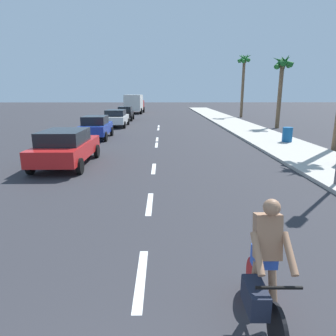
{
  "coord_description": "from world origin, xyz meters",
  "views": [
    {
      "loc": [
        0.39,
        -0.5,
        3.12
      ],
      "look_at": [
        0.53,
        7.51,
        1.1
      ],
      "focal_mm": 32.05,
      "sensor_mm": 36.0,
      "label": 1
    }
  ],
  "objects_px": {
    "parked_car_red": "(66,146)",
    "delivery_truck": "(134,103)",
    "parked_car_white": "(116,118)",
    "parked_car_blue": "(96,127)",
    "parked_car_black": "(125,113)",
    "cyclist": "(264,271)",
    "trash_bin_far": "(287,135)",
    "palm_tree_far": "(282,71)",
    "palm_tree_distant": "(244,68)"
  },
  "relations": [
    {
      "from": "parked_car_red",
      "to": "delivery_truck",
      "type": "bearing_deg",
      "value": 90.16
    },
    {
      "from": "parked_car_red",
      "to": "parked_car_white",
      "type": "relative_size",
      "value": 1.02
    },
    {
      "from": "parked_car_blue",
      "to": "parked_car_white",
      "type": "relative_size",
      "value": 0.9
    },
    {
      "from": "parked_car_black",
      "to": "delivery_truck",
      "type": "height_order",
      "value": "delivery_truck"
    },
    {
      "from": "parked_car_black",
      "to": "delivery_truck",
      "type": "distance_m",
      "value": 11.93
    },
    {
      "from": "cyclist",
      "to": "trash_bin_far",
      "type": "xyz_separation_m",
      "value": [
        6.4,
        14.9,
        -0.24
      ]
    },
    {
      "from": "delivery_truck",
      "to": "palm_tree_far",
      "type": "xyz_separation_m",
      "value": [
        14.68,
        -20.05,
        3.45
      ]
    },
    {
      "from": "parked_car_white",
      "to": "parked_car_blue",
      "type": "bearing_deg",
      "value": -91.86
    },
    {
      "from": "parked_car_blue",
      "to": "palm_tree_distant",
      "type": "xyz_separation_m",
      "value": [
        14.75,
        18.1,
        5.25
      ]
    },
    {
      "from": "delivery_truck",
      "to": "palm_tree_far",
      "type": "relative_size",
      "value": 0.98
    },
    {
      "from": "parked_car_white",
      "to": "palm_tree_distant",
      "type": "bearing_deg",
      "value": 36.03
    },
    {
      "from": "palm_tree_far",
      "to": "parked_car_blue",
      "type": "bearing_deg",
      "value": -157.85
    },
    {
      "from": "trash_bin_far",
      "to": "parked_car_red",
      "type": "bearing_deg",
      "value": -155.6
    },
    {
      "from": "parked_car_blue",
      "to": "palm_tree_far",
      "type": "relative_size",
      "value": 0.63
    },
    {
      "from": "parked_car_blue",
      "to": "palm_tree_far",
      "type": "bearing_deg",
      "value": 21.16
    },
    {
      "from": "cyclist",
      "to": "parked_car_blue",
      "type": "xyz_separation_m",
      "value": [
        -5.96,
        17.42,
        0.01
      ]
    },
    {
      "from": "parked_car_blue",
      "to": "palm_tree_far",
      "type": "xyz_separation_m",
      "value": [
        14.96,
        6.09,
        4.12
      ]
    },
    {
      "from": "palm_tree_far",
      "to": "delivery_truck",
      "type": "bearing_deg",
      "value": 126.2
    },
    {
      "from": "parked_car_white",
      "to": "delivery_truck",
      "type": "distance_m",
      "value": 18.58
    },
    {
      "from": "cyclist",
      "to": "palm_tree_distant",
      "type": "xyz_separation_m",
      "value": [
        8.79,
        35.52,
        5.26
      ]
    },
    {
      "from": "parked_car_red",
      "to": "palm_tree_far",
      "type": "height_order",
      "value": "palm_tree_far"
    },
    {
      "from": "cyclist",
      "to": "palm_tree_far",
      "type": "xyz_separation_m",
      "value": [
        9.0,
        23.51,
        4.12
      ]
    },
    {
      "from": "cyclist",
      "to": "palm_tree_distant",
      "type": "bearing_deg",
      "value": -102.84
    },
    {
      "from": "parked_car_blue",
      "to": "parked_car_black",
      "type": "relative_size",
      "value": 1.07
    },
    {
      "from": "parked_car_white",
      "to": "parked_car_black",
      "type": "xyz_separation_m",
      "value": [
        0.07,
        6.65,
        -0.01
      ]
    },
    {
      "from": "parked_car_blue",
      "to": "parked_car_black",
      "type": "distance_m",
      "value": 14.23
    },
    {
      "from": "delivery_truck",
      "to": "trash_bin_far",
      "type": "height_order",
      "value": "delivery_truck"
    },
    {
      "from": "cyclist",
      "to": "parked_car_black",
      "type": "distance_m",
      "value": 32.14
    },
    {
      "from": "parked_car_white",
      "to": "parked_car_black",
      "type": "distance_m",
      "value": 6.65
    },
    {
      "from": "delivery_truck",
      "to": "parked_car_blue",
      "type": "bearing_deg",
      "value": -88.56
    },
    {
      "from": "delivery_truck",
      "to": "palm_tree_far",
      "type": "distance_m",
      "value": 25.09
    },
    {
      "from": "delivery_truck",
      "to": "palm_tree_far",
      "type": "bearing_deg",
      "value": -51.74
    },
    {
      "from": "cyclist",
      "to": "parked_car_red",
      "type": "xyz_separation_m",
      "value": [
        -5.55,
        9.48,
        0.01
      ]
    },
    {
      "from": "parked_car_red",
      "to": "trash_bin_far",
      "type": "xyz_separation_m",
      "value": [
        11.95,
        5.42,
        -0.25
      ]
    },
    {
      "from": "palm_tree_far",
      "to": "palm_tree_distant",
      "type": "relative_size",
      "value": 0.81
    },
    {
      "from": "delivery_truck",
      "to": "palm_tree_distant",
      "type": "relative_size",
      "value": 0.8
    },
    {
      "from": "parked_car_red",
      "to": "parked_car_white",
      "type": "height_order",
      "value": "same"
    },
    {
      "from": "parked_car_blue",
      "to": "palm_tree_far",
      "type": "height_order",
      "value": "palm_tree_far"
    },
    {
      "from": "trash_bin_far",
      "to": "cyclist",
      "type": "bearing_deg",
      "value": -113.25
    },
    {
      "from": "palm_tree_far",
      "to": "palm_tree_distant",
      "type": "distance_m",
      "value": 12.07
    },
    {
      "from": "trash_bin_far",
      "to": "delivery_truck",
      "type": "bearing_deg",
      "value": 112.84
    },
    {
      "from": "parked_car_white",
      "to": "trash_bin_far",
      "type": "height_order",
      "value": "parked_car_white"
    },
    {
      "from": "cyclist",
      "to": "palm_tree_far",
      "type": "height_order",
      "value": "palm_tree_far"
    },
    {
      "from": "delivery_truck",
      "to": "palm_tree_far",
      "type": "height_order",
      "value": "palm_tree_far"
    },
    {
      "from": "palm_tree_distant",
      "to": "parked_car_black",
      "type": "bearing_deg",
      "value": -164.96
    },
    {
      "from": "parked_car_blue",
      "to": "parked_car_white",
      "type": "xyz_separation_m",
      "value": [
        0.25,
        7.57,
        0.0
      ]
    },
    {
      "from": "cyclist",
      "to": "parked_car_red",
      "type": "height_order",
      "value": "cyclist"
    },
    {
      "from": "parked_car_blue",
      "to": "parked_car_white",
      "type": "distance_m",
      "value": 7.58
    },
    {
      "from": "parked_car_black",
      "to": "palm_tree_distant",
      "type": "distance_m",
      "value": 15.83
    },
    {
      "from": "parked_car_red",
      "to": "palm_tree_far",
      "type": "bearing_deg",
      "value": 43.9
    }
  ]
}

